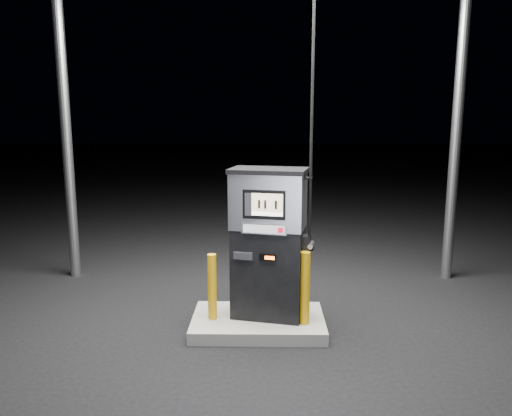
{
  "coord_description": "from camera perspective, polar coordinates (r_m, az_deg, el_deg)",
  "views": [
    {
      "loc": [
        0.07,
        -5.74,
        2.58
      ],
      "look_at": [
        -0.03,
        0.0,
        1.5
      ],
      "focal_mm": 35.0,
      "sensor_mm": 36.0,
      "label": 1
    }
  ],
  "objects": [
    {
      "name": "pump_island",
      "position": [
        6.26,
        0.25,
        -12.95
      ],
      "size": [
        1.6,
        1.0,
        0.15
      ],
      "primitive_type": "cube",
      "color": "slate",
      "rests_on": "ground"
    },
    {
      "name": "ground",
      "position": [
        6.29,
        0.25,
        -13.57
      ],
      "size": [
        80.0,
        80.0,
        0.0
      ],
      "primitive_type": "plane",
      "color": "black",
      "rests_on": "ground"
    },
    {
      "name": "fuel_dispenser",
      "position": [
        5.98,
        1.44,
        -3.89
      ],
      "size": [
        1.04,
        0.71,
        3.76
      ],
      "rotation": [
        0.0,
        0.0,
        -0.21
      ],
      "color": "black",
      "rests_on": "pump_island"
    },
    {
      "name": "bollard_left",
      "position": [
        6.06,
        -5.03,
        -8.96
      ],
      "size": [
        0.12,
        0.12,
        0.8
      ],
      "primitive_type": "cylinder",
      "rotation": [
        0.0,
        0.0,
        0.15
      ],
      "color": "#C88E0B",
      "rests_on": "pump_island"
    },
    {
      "name": "bollard_right",
      "position": [
        5.92,
        5.62,
        -9.09
      ],
      "size": [
        0.15,
        0.15,
        0.87
      ],
      "primitive_type": "cylinder",
      "rotation": [
        0.0,
        0.0,
        -0.31
      ],
      "color": "#C88E0B",
      "rests_on": "pump_island"
    }
  ]
}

